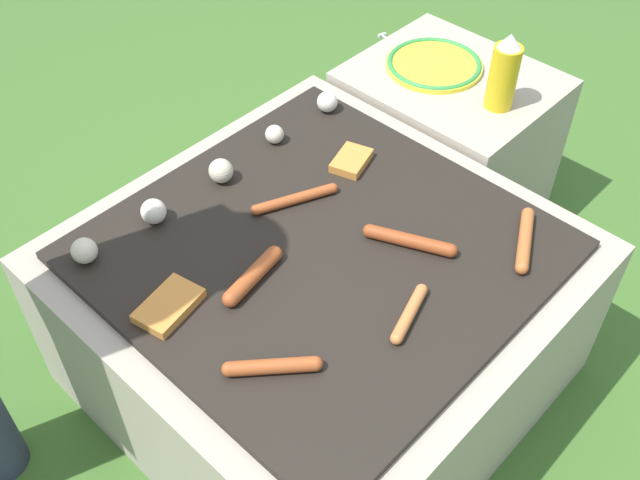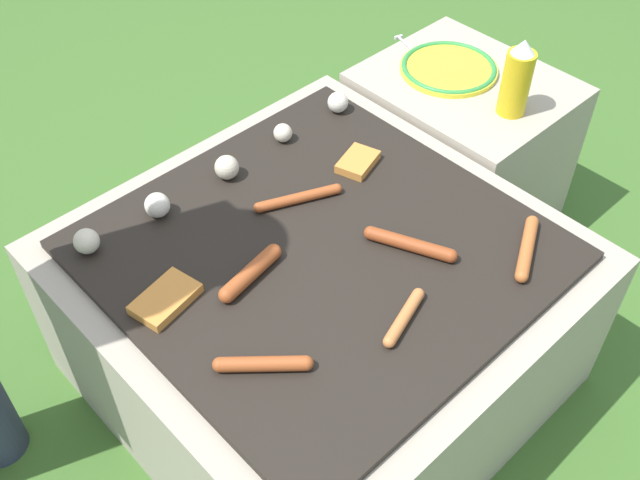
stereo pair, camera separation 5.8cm
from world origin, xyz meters
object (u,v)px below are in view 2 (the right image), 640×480
(plate_colorful, at_px, (449,68))
(fork_utensil, at_px, (414,51))
(condiment_bottle, at_px, (517,79))
(sausage_front_center, at_px, (404,317))

(plate_colorful, bearing_deg, fork_utensil, 88.15)
(fork_utensil, bearing_deg, condiment_bottle, -95.52)
(plate_colorful, distance_m, condiment_bottle, 0.24)
(condiment_bottle, xyz_separation_m, fork_utensil, (0.03, 0.34, -0.09))
(sausage_front_center, height_order, condiment_bottle, condiment_bottle)
(sausage_front_center, height_order, fork_utensil, sausage_front_center)
(condiment_bottle, bearing_deg, sausage_front_center, -158.94)
(plate_colorful, relative_size, fork_utensil, 1.38)
(sausage_front_center, xyz_separation_m, plate_colorful, (0.70, 0.48, -0.00))
(plate_colorful, bearing_deg, condiment_bottle, -97.60)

